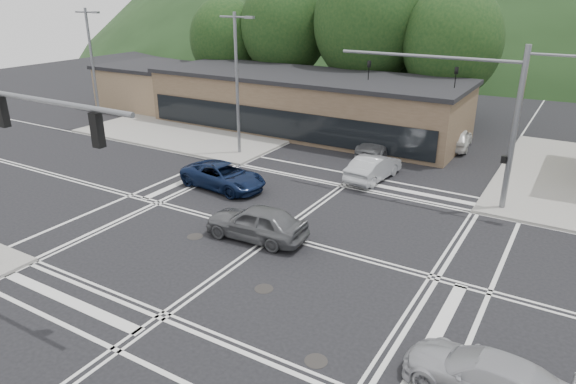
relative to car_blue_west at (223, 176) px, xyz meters
The scene contains 19 objects.
ground 6.63m from the car_blue_west, 32.03° to the right, with size 120.00×120.00×0.00m, color black.
sidewalk_nw 14.87m from the car_blue_west, 129.28° to the left, with size 16.00×16.00×0.15m, color gray.
commercial_row 13.78m from the car_blue_west, 100.11° to the left, with size 24.00×8.00×4.00m, color brown.
commercial_nw 22.85m from the car_blue_west, 143.74° to the left, with size 8.00×7.00×3.60m, color #846B4F.
hill_north 86.68m from the car_blue_west, 86.30° to the left, with size 252.00×126.00×140.00m, color #1D3417.
tree_n_a 23.08m from the car_blue_west, 112.30° to the left, with size 8.00×8.00×11.75m.
tree_n_b 21.70m from the car_blue_west, 91.14° to the left, with size 9.00×9.00×12.98m.
tree_n_c 22.30m from the car_blue_west, 72.17° to the left, with size 7.60×7.60×10.87m.
tree_n_d 24.79m from the car_blue_west, 126.46° to the left, with size 6.80×6.80×9.76m.
tree_n_e 25.59m from the car_blue_west, 81.66° to the left, with size 8.40×8.40×11.98m.
streetlight_nw 7.57m from the car_blue_west, 117.37° to the left, with size 2.50×0.25×9.00m.
streetlight_w 17.79m from the car_blue_west, 161.40° to the left, with size 2.50×0.25×9.00m.
signal_mast_ne 14.09m from the car_blue_west, 20.55° to the left, with size 11.65×0.30×8.00m.
car_blue_west is the anchor object (origin of this frame).
car_grey_center 6.59m from the car_blue_west, 39.81° to the right, with size 1.85×4.59×1.56m, color #535557.
car_silver_east 17.97m from the car_blue_west, 29.62° to the right, with size 1.81×4.46×1.29m, color #A3A5AB.
car_queue_a 8.59m from the car_blue_west, 39.84° to the left, with size 1.53×4.39×1.45m, color #A7AAAE.
car_queue_b 17.03m from the car_blue_west, 57.27° to the left, with size 1.69×4.20×1.43m, color silver.
car_northbound 11.69m from the car_blue_west, 64.18° to the left, with size 1.97×4.84×1.41m, color slate.
Camera 1 is at (11.09, -17.48, 10.29)m, focal length 32.00 mm.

